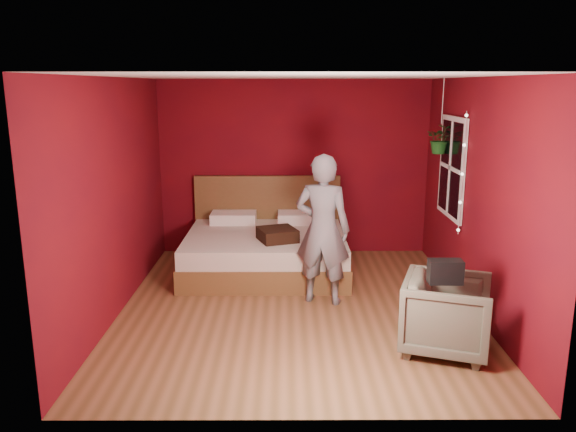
% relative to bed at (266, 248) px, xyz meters
% --- Properties ---
extents(floor, '(4.50, 4.50, 0.00)m').
position_rel_bed_xyz_m(floor, '(0.40, -1.38, -0.31)').
color(floor, brown).
rests_on(floor, ground).
extents(room_walls, '(4.04, 4.54, 2.62)m').
position_rel_bed_xyz_m(room_walls, '(0.40, -1.38, 1.37)').
color(room_walls, maroon).
rests_on(room_walls, ground).
extents(window, '(0.05, 0.97, 1.27)m').
position_rel_bed_xyz_m(window, '(2.36, -0.48, 1.19)').
color(window, white).
rests_on(window, room_walls).
extents(fairy_lights, '(0.04, 0.04, 1.45)m').
position_rel_bed_xyz_m(fairy_lights, '(2.34, -1.00, 1.19)').
color(fairy_lights, silver).
rests_on(fairy_lights, room_walls).
extents(bed, '(2.17, 1.85, 1.19)m').
position_rel_bed_xyz_m(bed, '(0.00, 0.00, 0.00)').
color(bed, brown).
rests_on(bed, ground).
extents(person, '(0.73, 0.58, 1.76)m').
position_rel_bed_xyz_m(person, '(0.70, -1.19, 0.57)').
color(person, slate).
rests_on(person, ground).
extents(armchair, '(1.03, 1.01, 0.74)m').
position_rel_bed_xyz_m(armchair, '(1.82, -2.47, 0.06)').
color(armchair, '#62614D').
rests_on(armchair, ground).
extents(handbag, '(0.31, 0.16, 0.22)m').
position_rel_bed_xyz_m(handbag, '(1.74, -2.60, 0.54)').
color(handbag, black).
rests_on(handbag, armchair).
extents(throw_pillow, '(0.58, 0.58, 0.16)m').
position_rel_bed_xyz_m(throw_pillow, '(0.17, -0.45, 0.31)').
color(throw_pillow, black).
rests_on(throw_pillow, bed).
extents(hanging_plant, '(0.41, 0.38, 0.96)m').
position_rel_bed_xyz_m(hanging_plant, '(2.28, -0.20, 1.52)').
color(hanging_plant, silver).
rests_on(hanging_plant, room_walls).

